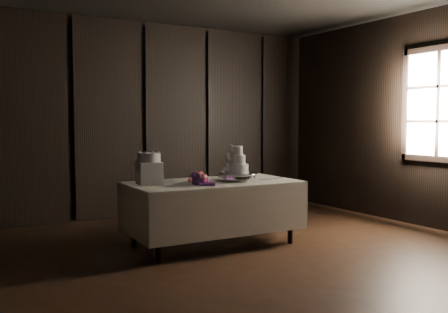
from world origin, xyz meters
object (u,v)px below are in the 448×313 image
bouquet (198,179)px  small_cake (149,157)px  wedding_cake (236,163)px  cake_stand (237,177)px  display_table (213,210)px  box_pedestal (149,173)px

bouquet → small_cake: size_ratio=1.50×
wedding_cake → bouquet: wedding_cake is taller
small_cake → cake_stand: bearing=-11.4°
display_table → wedding_cake: bearing=-15.0°
wedding_cake → small_cake: (-1.01, 0.22, 0.08)m
wedding_cake → bouquet: 0.58m
cake_stand → wedding_cake: size_ratio=1.50×
bouquet → small_cake: small_cake is taller
cake_stand → box_pedestal: bearing=168.6°
bouquet → box_pedestal: 0.56m
wedding_cake → display_table: bearing=170.9°
wedding_cake → box_pedestal: 1.04m
display_table → small_cake: 0.99m
cake_stand → bouquet: bearing=-169.9°
box_pedestal → small_cake: small_cake is taller
cake_stand → box_pedestal: size_ratio=1.86×
display_table → bouquet: bouquet is taller
box_pedestal → bouquet: bearing=-34.2°
cake_stand → wedding_cake: 0.18m
cake_stand → wedding_cake: wedding_cake is taller
small_cake → wedding_cake: bearing=-12.4°
display_table → small_cake: (-0.74, 0.14, 0.64)m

